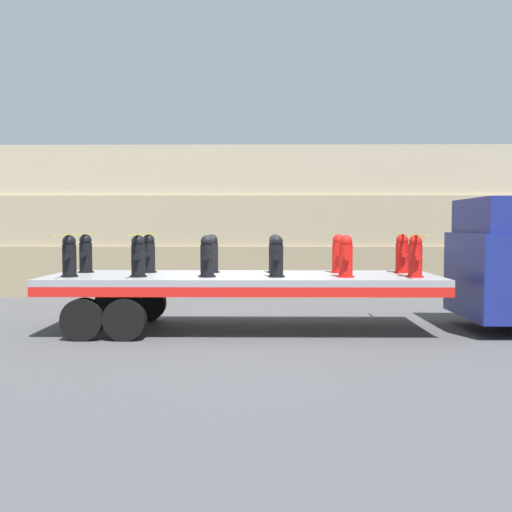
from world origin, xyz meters
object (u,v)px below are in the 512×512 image
object	(u,v)px
fire_hydrant_black_far_0	(86,254)
fire_hydrant_red_near_4	(346,257)
fire_hydrant_black_near_0	(69,257)
fire_hydrant_black_near_3	(276,257)
fire_hydrant_red_far_4	(338,254)
fire_hydrant_black_far_3	(275,254)
fire_hydrant_red_near_5	(415,257)
fire_hydrant_black_near_1	(138,257)
fire_hydrant_black_far_2	(212,254)
fire_hydrant_black_near_2	(207,257)
fire_hydrant_black_far_1	(149,254)
flatbed_trailer	(217,285)
fire_hydrant_red_far_5	(402,254)

from	to	relation	value
fire_hydrant_black_far_0	fire_hydrant_red_near_4	world-z (taller)	same
fire_hydrant_black_near_0	fire_hydrant_black_near_3	bearing A→B (deg)	0.00
fire_hydrant_red_near_4	fire_hydrant_red_far_4	xyz separation A→B (m)	(0.00, 1.12, 0.00)
fire_hydrant_black_far_3	fire_hydrant_red_near_5	xyz separation A→B (m)	(2.90, -1.12, 0.00)
fire_hydrant_black_near_0	fire_hydrant_red_far_4	world-z (taller)	same
fire_hydrant_black_near_1	fire_hydrant_red_near_5	distance (m)	5.79
fire_hydrant_black_far_2	fire_hydrant_black_far_0	bearing A→B (deg)	180.00
fire_hydrant_black_near_0	fire_hydrant_red_near_4	size ratio (longest dim) A/B	1.00
fire_hydrant_black_near_2	fire_hydrant_red_near_4	distance (m)	2.90
fire_hydrant_black_near_1	fire_hydrant_black_far_1	xyz separation A→B (m)	(0.00, 1.12, 0.00)
flatbed_trailer	fire_hydrant_black_near_1	size ratio (longest dim) A/B	9.59
fire_hydrant_black_near_1	fire_hydrant_red_far_4	xyz separation A→B (m)	(4.34, 1.12, 0.00)
fire_hydrant_black_near_3	fire_hydrant_black_far_2	bearing A→B (deg)	142.36
fire_hydrant_black_far_0	fire_hydrant_black_near_0	bearing A→B (deg)	-90.00
fire_hydrant_black_near_3	fire_hydrant_black_far_3	distance (m)	1.12
fire_hydrant_black_near_0	fire_hydrant_black_near_3	size ratio (longest dim) A/B	1.00
fire_hydrant_black_far_1	fire_hydrant_black_far_2	xyz separation A→B (m)	(1.45, 0.00, 0.00)
fire_hydrant_black_near_2	fire_hydrant_black_near_3	xyz separation A→B (m)	(1.45, 0.00, 0.00)
fire_hydrant_black_far_0	fire_hydrant_black_near_1	world-z (taller)	same
flatbed_trailer	fire_hydrant_black_near_1	distance (m)	1.82
flatbed_trailer	fire_hydrant_black_far_3	world-z (taller)	fire_hydrant_black_far_3
fire_hydrant_red_near_4	fire_hydrant_red_far_5	distance (m)	1.83
fire_hydrant_black_near_3	fire_hydrant_red_near_5	size ratio (longest dim) A/B	1.00
fire_hydrant_red_near_5	fire_hydrant_black_far_2	bearing A→B (deg)	165.58
fire_hydrant_black_far_0	fire_hydrant_red_far_5	world-z (taller)	same
fire_hydrant_black_far_2	fire_hydrant_red_far_4	xyz separation A→B (m)	(2.90, 0.00, 0.00)
flatbed_trailer	fire_hydrant_black_far_0	xyz separation A→B (m)	(-3.04, 0.56, 0.66)
fire_hydrant_black_far_2	fire_hydrant_red_far_4	bearing A→B (deg)	0.00
fire_hydrant_black_far_0	fire_hydrant_red_far_4	xyz separation A→B (m)	(5.79, 0.00, 0.00)
fire_hydrant_black_far_1	fire_hydrant_red_near_5	size ratio (longest dim) A/B	1.00
fire_hydrant_red_near_4	fire_hydrant_black_far_1	bearing A→B (deg)	165.58
fire_hydrant_red_far_4	fire_hydrant_black_near_1	bearing A→B (deg)	-165.58
flatbed_trailer	fire_hydrant_black_near_0	world-z (taller)	fire_hydrant_black_near_0
fire_hydrant_black_near_1	fire_hydrant_red_far_4	distance (m)	4.48
fire_hydrant_black_near_0	fire_hydrant_red_near_5	world-z (taller)	same
fire_hydrant_black_near_1	fire_hydrant_black_near_3	size ratio (longest dim) A/B	1.00
fire_hydrant_black_near_0	fire_hydrant_black_far_3	distance (m)	4.48
fire_hydrant_black_near_2	fire_hydrant_red_near_4	size ratio (longest dim) A/B	1.00
fire_hydrant_red_near_5	fire_hydrant_red_far_5	distance (m)	1.12
fire_hydrant_black_near_3	fire_hydrant_red_near_4	world-z (taller)	same
fire_hydrant_red_near_5	fire_hydrant_red_far_5	size ratio (longest dim) A/B	1.00
fire_hydrant_black_far_3	fire_hydrant_black_near_2	bearing A→B (deg)	-142.36
fire_hydrant_black_far_1	flatbed_trailer	bearing A→B (deg)	-19.27
flatbed_trailer	fire_hydrant_black_near_0	xyz separation A→B (m)	(-3.04, -0.56, 0.66)
fire_hydrant_black_far_3	fire_hydrant_red_near_4	distance (m)	1.83
fire_hydrant_black_far_2	fire_hydrant_black_near_3	world-z (taller)	same
fire_hydrant_red_far_4	fire_hydrant_red_far_5	size ratio (longest dim) A/B	1.00
fire_hydrant_black_near_3	fire_hydrant_red_near_4	xyz separation A→B (m)	(1.45, 0.00, 0.00)
fire_hydrant_black_near_0	fire_hydrant_red_far_4	bearing A→B (deg)	10.91
fire_hydrant_black_far_0	fire_hydrant_black_far_1	xyz separation A→B (m)	(1.45, 0.00, 0.00)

